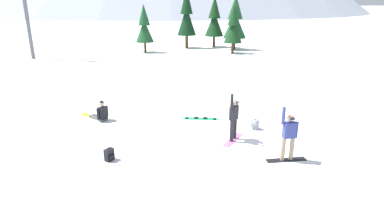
% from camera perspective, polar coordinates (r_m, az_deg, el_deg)
% --- Properties ---
extents(ground_plane, '(800.00, 800.00, 0.00)m').
position_cam_1_polar(ground_plane, '(11.08, 4.61, -10.38)').
color(ground_plane, white).
extents(snowboarder_foreground, '(1.47, 0.46, 1.99)m').
position_cam_1_polar(snowboarder_foreground, '(11.53, 16.91, -4.76)').
color(snowboarder_foreground, black).
rests_on(snowboarder_foreground, ground_plane).
extents(snowboarder_midground, '(1.28, 1.26, 2.00)m').
position_cam_1_polar(snowboarder_midground, '(12.74, 7.47, -1.83)').
color(snowboarder_midground, pink).
rests_on(snowboarder_midground, ground_plane).
extents(snowboarder_background, '(1.37, 1.63, 1.00)m').
position_cam_1_polar(snowboarder_background, '(15.64, -16.08, -0.88)').
color(snowboarder_background, '#4C4C51').
rests_on(snowboarder_background, ground_plane).
extents(loose_snowboard_far_spare, '(1.70, 0.87, 0.09)m').
position_cam_1_polar(loose_snowboard_far_spare, '(15.28, 1.58, -1.89)').
color(loose_snowboard_far_spare, '#19B259').
rests_on(loose_snowboard_far_spare, ground_plane).
extents(backpack_grey, '(0.30, 0.35, 0.47)m').
position_cam_1_polar(backpack_grey, '(14.28, 11.18, -2.90)').
color(backpack_grey, gray).
rests_on(backpack_grey, ground_plane).
extents(backpack_black, '(0.38, 0.37, 0.47)m').
position_cam_1_polar(backpack_black, '(11.70, -14.56, -8.11)').
color(backpack_black, black).
rests_on(backpack_black, ground_plane).
extents(pine_tree_young, '(2.29, 2.29, 6.09)m').
position_cam_1_polar(pine_tree_young, '(40.26, 4.03, 15.53)').
color(pine_tree_young, '#472D19').
rests_on(pine_tree_young, ground_plane).
extents(pine_tree_twin, '(1.97, 1.97, 5.14)m').
position_cam_1_polar(pine_tree_twin, '(36.09, -8.53, 14.23)').
color(pine_tree_twin, '#472D19').
rests_on(pine_tree_twin, ground_plane).
extents(pine_tree_short, '(2.65, 2.65, 6.11)m').
position_cam_1_polar(pine_tree_short, '(38.26, 7.72, 15.29)').
color(pine_tree_short, '#472D19').
rests_on(pine_tree_short, ground_plane).
extents(pine_tree_broad, '(2.27, 2.27, 7.00)m').
position_cam_1_polar(pine_tree_broad, '(39.20, -0.98, 16.21)').
color(pine_tree_broad, '#472D19').
rests_on(pine_tree_broad, ground_plane).
extents(pine_tree_leaning, '(1.96, 1.96, 5.22)m').
position_cam_1_polar(pine_tree_leaning, '(35.33, 7.41, 14.25)').
color(pine_tree_leaning, '#472D19').
rests_on(pine_tree_leaning, ground_plane).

